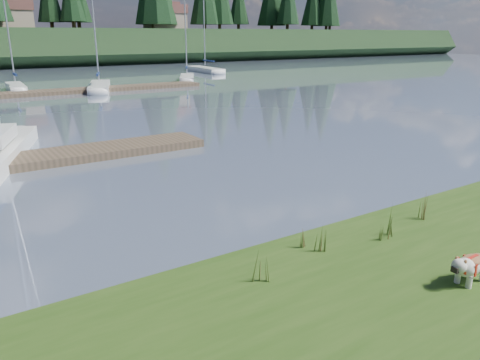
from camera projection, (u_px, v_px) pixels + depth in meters
ground at (15, 96)px, 34.81m from camera, size 200.00×200.00×0.00m
bulldog at (471, 264)px, 7.95m from camera, size 0.90×0.40×0.54m
sailboat_main at (1, 145)px, 17.78m from camera, size 4.13×8.13×11.67m
dock_far at (43, 93)px, 35.81m from camera, size 26.00×2.20×0.30m
sailboat_bg_2 at (15, 87)px, 38.32m from camera, size 1.48×6.02×9.20m
sailboat_bg_3 at (100, 86)px, 39.18m from camera, size 3.97×7.82×11.41m
sailboat_bg_4 at (187, 77)px, 46.47m from camera, size 4.14×6.37×9.77m
sailboat_bg_5 at (203, 69)px, 57.80m from camera, size 2.47×8.94×12.51m
weed_0 at (321, 239)px, 9.14m from camera, size 0.17×0.14×0.61m
weed_1 at (304, 237)px, 9.35m from camera, size 0.17×0.14×0.47m
weed_2 at (391, 222)px, 9.88m from camera, size 0.17×0.14×0.70m
weed_3 at (261, 268)px, 8.00m from camera, size 0.17×0.14×0.63m
weed_4 at (385, 232)px, 9.67m from camera, size 0.17×0.14×0.41m
weed_5 at (424, 206)px, 10.78m from camera, size 0.17×0.14×0.70m
mud_lip at (258, 259)px, 9.47m from camera, size 60.00×0.50×0.14m
house_1 at (8, 14)px, 68.60m from camera, size 6.30×5.30×4.65m
house_2 at (165, 17)px, 79.44m from camera, size 6.30×5.30×4.65m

